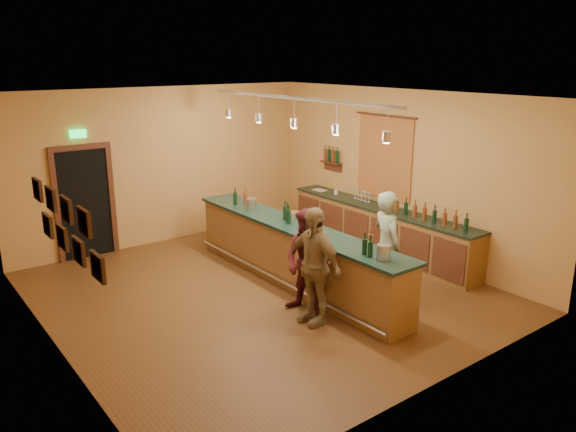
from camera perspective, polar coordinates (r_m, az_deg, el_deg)
floor at (r=9.43m, az=-2.65°, el=-7.70°), size 7.00×7.00×0.00m
ceiling at (r=8.66m, az=-2.92°, el=12.09°), size 6.50×7.00×0.02m
wall_back at (r=11.90m, az=-12.43°, el=5.02°), size 6.50×0.02×3.20m
wall_front at (r=6.46m, az=15.18°, el=-4.35°), size 6.50×0.02×3.20m
wall_left at (r=7.63m, az=-23.30°, el=-1.99°), size 0.02×7.00×3.20m
wall_right at (r=11.03m, az=11.29°, el=4.24°), size 0.02×7.00×3.20m
doorway at (r=11.39m, az=-19.97°, el=1.49°), size 1.15×0.09×2.48m
tapestry at (r=11.24m, az=9.77°, el=5.82°), size 0.03×1.40×1.60m
bottle_shelf at (r=12.28m, az=4.42°, el=5.99°), size 0.17×0.55×0.54m
picture_grid at (r=6.85m, az=-21.71°, el=-0.72°), size 0.06×2.20×0.70m
back_counter at (r=11.22m, az=9.35°, el=-1.34°), size 0.60×4.55×1.27m
tasting_bar at (r=9.57m, az=0.59°, el=-3.41°), size 0.73×5.10×1.38m
pendant_track at (r=9.07m, az=0.64°, el=10.90°), size 0.11×4.60×0.50m
bartender at (r=9.02m, az=10.03°, el=-3.00°), size 0.58×0.74×1.78m
customer_a at (r=8.40m, az=2.12°, el=-4.75°), size 0.85×0.95×1.63m
customer_b at (r=8.10m, az=2.62°, el=-5.07°), size 0.49×1.05×1.75m
bar_stool at (r=11.83m, az=0.49°, el=-0.26°), size 0.30×0.30×0.62m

